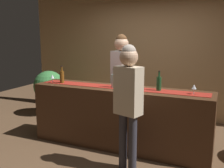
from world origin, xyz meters
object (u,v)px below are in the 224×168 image
object	(u,v)px
bartender	(121,72)
wine_glass_mid_counter	(52,77)
wine_bottle_amber	(62,77)
wine_bottle_clear	(114,81)
customer_sipping	(128,95)
potted_plant_tall	(49,89)
wine_bottle_green	(159,83)
wine_glass_near_customer	(194,87)

from	to	relation	value
bartender	wine_glass_mid_counter	bearing A→B (deg)	41.52
wine_bottle_amber	bartender	distance (m)	1.05
wine_bottle_clear	bartender	bearing A→B (deg)	100.71
customer_sipping	wine_bottle_amber	bearing A→B (deg)	173.55
bartender	potted_plant_tall	xyz separation A→B (m)	(-1.91, 0.39, -0.56)
wine_bottle_green	wine_bottle_amber	xyz separation A→B (m)	(-1.67, -0.07, 0.00)
wine_bottle_amber	potted_plant_tall	world-z (taller)	wine_bottle_amber
wine_glass_mid_counter	wine_bottle_green	bearing A→B (deg)	3.18
wine_bottle_amber	bartender	world-z (taller)	bartender
wine_bottle_clear	wine_glass_near_customer	bearing A→B (deg)	0.64
wine_bottle_green	wine_glass_mid_counter	bearing A→B (deg)	-176.82
wine_bottle_green	wine_glass_mid_counter	distance (m)	1.85
wine_bottle_clear	bartender	world-z (taller)	bartender
wine_bottle_amber	wine_glass_mid_counter	xyz separation A→B (m)	(-0.17, -0.04, -0.01)
wine_bottle_green	wine_glass_near_customer	world-z (taller)	wine_bottle_green
wine_bottle_clear	customer_sipping	bearing A→B (deg)	-53.13
bartender	wine_bottle_clear	bearing A→B (deg)	109.51
wine_bottle_clear	wine_bottle_green	size ratio (longest dim) A/B	1.00
wine_bottle_green	potted_plant_tall	bearing A→B (deg)	160.96
wine_glass_near_customer	bartender	distance (m)	1.46
wine_bottle_amber	wine_glass_near_customer	world-z (taller)	wine_bottle_amber
wine_bottle_clear	wine_glass_near_customer	distance (m)	1.22
customer_sipping	potted_plant_tall	world-z (taller)	customer_sipping
wine_bottle_amber	potted_plant_tall	xyz separation A→B (m)	(-1.06, 1.01, -0.51)
potted_plant_tall	bartender	bearing A→B (deg)	-11.54
wine_glass_mid_counter	potted_plant_tall	world-z (taller)	wine_glass_mid_counter
wine_bottle_green	wine_bottle_clear	bearing A→B (deg)	-175.82
wine_bottle_clear	wine_bottle_green	world-z (taller)	same
wine_bottle_clear	potted_plant_tall	world-z (taller)	wine_bottle_clear
wine_bottle_amber	wine_bottle_clear	bearing A→B (deg)	0.79
wine_bottle_clear	customer_sipping	world-z (taller)	customer_sipping
wine_bottle_amber	customer_sipping	world-z (taller)	customer_sipping
customer_sipping	wine_bottle_green	bearing A→B (deg)	89.29
wine_bottle_amber	customer_sipping	size ratio (longest dim) A/B	0.18
wine_bottle_green	potted_plant_tall	size ratio (longest dim) A/B	0.30
wine_bottle_amber	wine_glass_near_customer	size ratio (longest dim) A/B	2.10
wine_glass_mid_counter	potted_plant_tall	distance (m)	1.46
wine_bottle_amber	wine_glass_mid_counter	distance (m)	0.18
potted_plant_tall	wine_bottle_amber	bearing A→B (deg)	-43.55
wine_glass_near_customer	potted_plant_tall	xyz separation A→B (m)	(-3.24, 0.98, -0.50)
wine_bottle_clear	customer_sipping	size ratio (longest dim) A/B	0.18
wine_glass_mid_counter	wine_bottle_amber	bearing A→B (deg)	12.28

